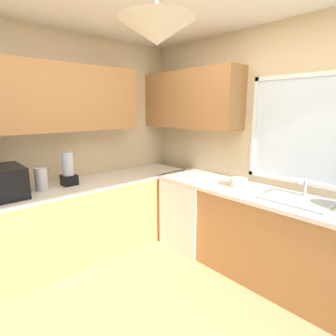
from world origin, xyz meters
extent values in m
cube|color=beige|center=(0.00, 1.68, 1.27)|extent=(3.83, 0.06, 2.53)
cube|color=beige|center=(-1.88, 0.00, 1.27)|extent=(0.06, 3.42, 2.53)
cube|color=silver|center=(0.34, 1.65, 1.49)|extent=(1.24, 0.02, 0.97)
cube|color=white|center=(0.34, 1.64, 1.99)|extent=(1.32, 0.04, 0.04)
cube|color=white|center=(0.34, 1.64, 0.98)|extent=(1.32, 0.04, 0.04)
cube|color=white|center=(-0.30, 1.64, 1.49)|extent=(0.04, 0.04, 1.05)
cube|color=#AD7542|center=(-1.69, -0.20, 1.80)|extent=(0.32, 2.31, 0.70)
cube|color=#AD7542|center=(-1.14, 1.49, 1.80)|extent=(1.42, 0.32, 0.70)
cone|color=silver|center=(0.00, 0.00, 2.11)|extent=(0.44, 0.44, 0.14)
cube|color=#AD7542|center=(-1.54, 0.00, 0.42)|extent=(0.62, 3.00, 0.84)
cube|color=silver|center=(-1.54, 0.00, 0.86)|extent=(0.65, 3.03, 0.04)
cube|color=#AD7542|center=(0.21, 1.34, 0.42)|extent=(2.89, 0.62, 0.84)
cube|color=silver|center=(0.21, 1.34, 0.86)|extent=(2.92, 0.65, 0.04)
cube|color=white|center=(-0.88, 1.31, 0.42)|extent=(0.60, 0.60, 0.84)
cube|color=black|center=(-1.54, -0.59, 1.03)|extent=(0.48, 0.36, 0.29)
cylinder|color=#B7B7BC|center=(-1.52, -0.25, 1.00)|extent=(0.13, 0.13, 0.23)
cube|color=#9EA0A5|center=(0.34, 1.34, 0.88)|extent=(0.58, 0.40, 0.02)
cylinder|color=#B7B7BC|center=(0.34, 1.50, 0.97)|extent=(0.03, 0.03, 0.18)
cylinder|color=#B7B7BC|center=(0.34, 1.40, 1.06)|extent=(0.02, 0.20, 0.02)
cylinder|color=beige|center=(-0.27, 1.34, 0.93)|extent=(0.19, 0.19, 0.09)
cube|color=black|center=(-1.54, 0.04, 0.94)|extent=(0.15, 0.15, 0.11)
cylinder|color=#B2BCC6|center=(-1.54, 0.04, 1.12)|extent=(0.12, 0.12, 0.25)
camera|label=1|loc=(1.27, -1.06, 1.69)|focal=28.82mm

